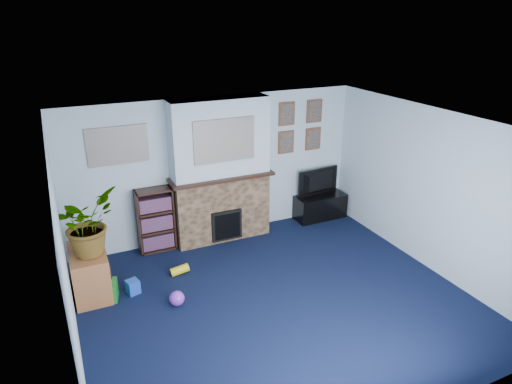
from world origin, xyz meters
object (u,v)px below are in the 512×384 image
television (321,183)px  tv_stand (320,207)px  bookshelf (156,221)px  sideboard (89,271)px

television → tv_stand: bearing=85.0°
tv_stand → television: (0.00, 0.02, 0.48)m
bookshelf → television: bearing=-1.1°
tv_stand → bookshelf: 3.08m
television → sideboard: 4.28m
tv_stand → sideboard: (-4.19, -0.79, 0.12)m
television → bookshelf: 3.07m
bookshelf → tv_stand: bearing=-1.4°
bookshelf → sideboard: bookshelf is taller
tv_stand → sideboard: size_ratio=1.15×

